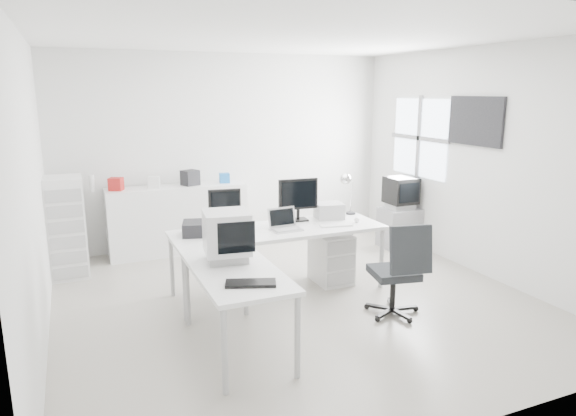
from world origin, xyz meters
name	(u,v)px	position (x,y,z in m)	size (l,w,h in m)	color
floor	(295,299)	(0.00, 0.00, 0.00)	(5.00, 5.00, 0.01)	beige
ceiling	(296,35)	(0.00, 0.00, 2.80)	(5.00, 5.00, 0.01)	white
back_wall	(228,150)	(0.00, 2.50, 1.40)	(5.00, 0.02, 2.80)	silver
left_wall	(32,193)	(-2.50, 0.00, 1.40)	(0.02, 5.00, 2.80)	silver
right_wall	(480,162)	(2.50, 0.00, 1.40)	(0.02, 5.00, 2.80)	silver
window	(419,138)	(2.48, 1.20, 1.60)	(0.02, 1.20, 1.10)	white
wall_picture	(475,121)	(2.47, 0.10, 1.90)	(0.04, 0.90, 0.60)	black
main_desk	(279,260)	(-0.08, 0.29, 0.38)	(2.40, 0.80, 0.75)	silver
side_desk	(237,309)	(-0.93, -0.81, 0.38)	(0.70, 1.40, 0.75)	silver
drawer_pedestal	(331,258)	(0.62, 0.34, 0.30)	(0.40, 0.50, 0.60)	silver
inkjet_printer	(202,228)	(-0.93, 0.39, 0.82)	(0.41, 0.32, 0.14)	black
lcd_monitor_small	(225,209)	(-0.63, 0.54, 0.98)	(0.36, 0.21, 0.45)	black
lcd_monitor_large	(298,200)	(0.27, 0.54, 1.00)	(0.48, 0.19, 0.50)	black
laptop	(286,220)	(-0.03, 0.19, 0.87)	(0.36, 0.37, 0.24)	#B7B7BA
white_keyboard	(336,225)	(0.57, 0.14, 0.76)	(0.37, 0.12, 0.02)	silver
white_mouse	(357,220)	(0.87, 0.19, 0.78)	(0.06, 0.06, 0.06)	silver
laser_printer	(329,211)	(0.67, 0.51, 0.84)	(0.32, 0.28, 0.19)	#9F9F9F
desk_lamp	(351,196)	(1.02, 0.59, 0.99)	(0.16, 0.16, 0.47)	silver
crt_monitor	(227,237)	(-0.93, -0.56, 0.97)	(0.38, 0.38, 0.44)	#B7B7BA
black_keyboard	(251,283)	(-0.93, -1.21, 0.76)	(0.40, 0.16, 0.03)	black
office_chair	(394,268)	(0.78, -0.74, 0.50)	(0.58, 0.58, 1.00)	#232528
tv_cabinet	(399,227)	(2.22, 1.22, 0.29)	(0.53, 0.44, 0.58)	slate
crt_tv	(401,193)	(2.22, 1.22, 0.81)	(0.50, 0.48, 0.45)	black
sideboard	(178,219)	(-0.83, 2.24, 0.48)	(1.92, 0.48, 0.96)	silver
clutter_box_a	(116,184)	(-1.63, 2.24, 1.04)	(0.17, 0.15, 0.17)	maroon
clutter_box_b	(154,182)	(-1.13, 2.24, 1.04)	(0.15, 0.13, 0.15)	silver
clutter_box_c	(190,178)	(-0.63, 2.24, 1.07)	(0.21, 0.19, 0.21)	black
clutter_box_d	(224,178)	(-0.13, 2.24, 1.03)	(0.14, 0.12, 0.14)	#1962B1
clutter_bottle	(92,183)	(-1.93, 2.28, 1.07)	(0.07, 0.07, 0.22)	silver
filing_cabinet	(67,227)	(-2.28, 1.80, 0.63)	(0.44, 0.52, 1.25)	silver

